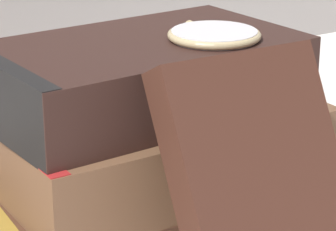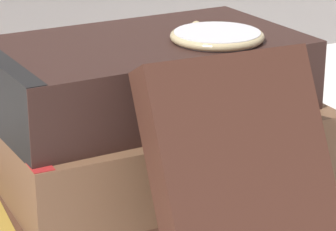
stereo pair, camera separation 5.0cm
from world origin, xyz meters
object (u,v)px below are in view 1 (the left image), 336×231
(book_flat_middle, at_px, (151,146))
(pocket_watch, at_px, (214,35))
(book_flat_top, at_px, (136,77))
(book_flat_bottom, at_px, (136,199))
(book_leaning_front, at_px, (262,191))

(book_flat_middle, bearing_deg, pocket_watch, -19.48)
(book_flat_top, xyz_separation_m, pocket_watch, (0.05, -0.02, 0.03))
(book_flat_bottom, bearing_deg, pocket_watch, -18.38)
(book_flat_top, bearing_deg, book_leaning_front, -87.54)
(pocket_watch, bearing_deg, book_flat_bottom, 160.17)
(book_flat_middle, xyz_separation_m, pocket_watch, (0.04, -0.01, 0.07))
(book_flat_bottom, bearing_deg, book_flat_middle, -26.23)
(book_flat_top, height_order, book_leaning_front, book_leaning_front)
(book_flat_middle, bearing_deg, book_flat_bottom, 150.72)
(book_flat_top, height_order, pocket_watch, pocket_watch)
(book_flat_top, relative_size, book_leaning_front, 1.52)
(book_leaning_front, xyz_separation_m, pocket_watch, (0.03, 0.10, 0.06))
(pocket_watch, bearing_deg, book_flat_top, 156.65)
(book_flat_top, distance_m, pocket_watch, 0.06)
(book_leaning_front, distance_m, pocket_watch, 0.12)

